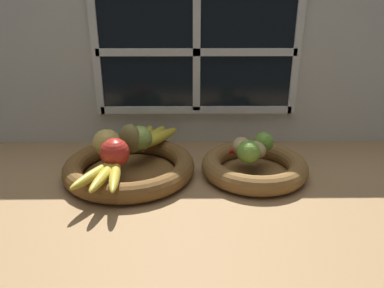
# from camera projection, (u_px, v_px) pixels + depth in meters

# --- Properties ---
(ground_plane) EXTENTS (1.40, 0.90, 0.03)m
(ground_plane) POSITION_uv_depth(u_px,v_px,m) (198.00, 184.00, 1.01)
(ground_plane) COLOR #9E774C
(back_wall) EXTENTS (1.40, 0.05, 0.55)m
(back_wall) POSITION_uv_depth(u_px,v_px,m) (196.00, 61.00, 1.18)
(back_wall) COLOR silver
(back_wall) RESTS_ON ground_plane
(fruit_bowl_left) EXTENTS (0.37, 0.37, 0.05)m
(fruit_bowl_left) POSITION_uv_depth(u_px,v_px,m) (130.00, 167.00, 1.02)
(fruit_bowl_left) COLOR brown
(fruit_bowl_left) RESTS_ON ground_plane
(fruit_bowl_right) EXTENTS (0.30, 0.30, 0.05)m
(fruit_bowl_right) POSITION_uv_depth(u_px,v_px,m) (254.00, 166.00, 1.02)
(fruit_bowl_right) COLOR brown
(fruit_bowl_right) RESTS_ON ground_plane
(apple_golden_left) EXTENTS (0.08, 0.08, 0.08)m
(apple_golden_left) POSITION_uv_depth(u_px,v_px,m) (107.00, 143.00, 1.00)
(apple_golden_left) COLOR #DBB756
(apple_golden_left) RESTS_ON fruit_bowl_left
(apple_green_back) EXTENTS (0.07, 0.07, 0.07)m
(apple_green_back) POSITION_uv_depth(u_px,v_px,m) (140.00, 138.00, 1.04)
(apple_green_back) COLOR #99B74C
(apple_green_back) RESTS_ON fruit_bowl_left
(apple_red_front) EXTENTS (0.08, 0.08, 0.08)m
(apple_red_front) POSITION_uv_depth(u_px,v_px,m) (115.00, 153.00, 0.94)
(apple_red_front) COLOR red
(apple_red_front) RESTS_ON fruit_bowl_left
(pear_brown) EXTENTS (0.08, 0.07, 0.09)m
(pear_brown) POSITION_uv_depth(u_px,v_px,m) (131.00, 139.00, 1.02)
(pear_brown) COLOR olive
(pear_brown) RESTS_ON fruit_bowl_left
(banana_bunch_front) EXTENTS (0.12, 0.19, 0.03)m
(banana_bunch_front) POSITION_uv_depth(u_px,v_px,m) (105.00, 174.00, 0.88)
(banana_bunch_front) COLOR gold
(banana_bunch_front) RESTS_ON fruit_bowl_left
(banana_bunch_back) EXTENTS (0.12, 0.20, 0.03)m
(banana_bunch_back) POSITION_uv_depth(u_px,v_px,m) (153.00, 137.00, 1.11)
(banana_bunch_back) COLOR yellow
(banana_bunch_back) RESTS_ON fruit_bowl_left
(potato_large) EXTENTS (0.08, 0.09, 0.05)m
(potato_large) POSITION_uv_depth(u_px,v_px,m) (255.00, 149.00, 1.00)
(potato_large) COLOR tan
(potato_large) RESTS_ON fruit_bowl_right
(potato_oblong) EXTENTS (0.08, 0.08, 0.05)m
(potato_oblong) POSITION_uv_depth(u_px,v_px,m) (241.00, 146.00, 1.03)
(potato_oblong) COLOR tan
(potato_oblong) RESTS_ON fruit_bowl_right
(lime_near) EXTENTS (0.06, 0.06, 0.06)m
(lime_near) POSITION_uv_depth(u_px,v_px,m) (248.00, 152.00, 0.96)
(lime_near) COLOR #7AAD3D
(lime_near) RESTS_ON fruit_bowl_right
(lime_far) EXTENTS (0.06, 0.06, 0.06)m
(lime_far) POSITION_uv_depth(u_px,v_px,m) (263.00, 142.00, 1.03)
(lime_far) COLOR #6B9E33
(lime_far) RESTS_ON fruit_bowl_right
(chili_pepper) EXTENTS (0.12, 0.05, 0.02)m
(chili_pepper) POSITION_uv_depth(u_px,v_px,m) (250.00, 153.00, 1.02)
(chili_pepper) COLOR red
(chili_pepper) RESTS_ON fruit_bowl_right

